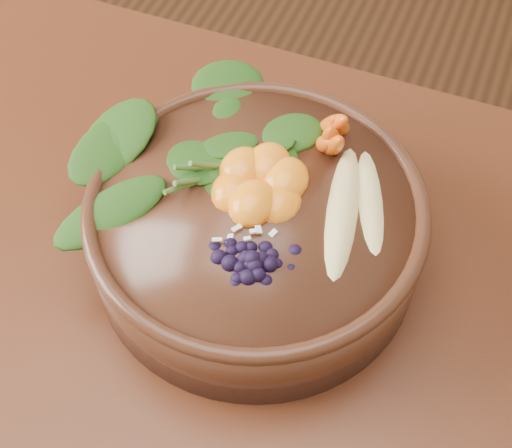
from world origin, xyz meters
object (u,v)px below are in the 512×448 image
Objects in this scene: stoneware_bowl at (256,230)px; banana_halves at (358,195)px; carrot_cluster at (324,106)px; dining_table at (21,353)px; mandarin_cluster at (260,174)px; kale_heap at (210,129)px; blueberry_pile at (254,249)px.

banana_halves is (0.09, 0.03, 0.06)m from stoneware_bowl.
carrot_cluster is at bearing 73.57° from stoneware_bowl.
dining_table is 5.09× the size of stoneware_bowl.
banana_halves is 0.09m from mandarin_cluster.
stoneware_bowl is 1.53× the size of kale_heap.
blueberry_pile is at bearing -141.51° from banana_halves.
kale_heap reaches higher than blueberry_pile.
kale_heap is at bearing -169.49° from carrot_cluster.
mandarin_cluster is 0.69× the size of blueberry_pile.
blueberry_pile is at bearing 21.39° from dining_table.
banana_halves reaches higher than stoneware_bowl.
mandarin_cluster is at bearing 100.92° from stoneware_bowl.
carrot_cluster reaches higher than mandarin_cluster.
mandarin_cluster is at bearing -24.53° from kale_heap.
kale_heap is 0.07m from mandarin_cluster.
kale_heap is at bearing 129.06° from blueberry_pile.
mandarin_cluster is (-0.09, -0.01, 0.00)m from banana_halves.
dining_table is at bearing -158.61° from blueberry_pile.
banana_halves is 1.84× the size of mandarin_cluster.
kale_heap is at bearing 144.13° from stoneware_bowl.
stoneware_bowl is 0.10m from kale_heap.
kale_heap is 0.11m from carrot_cluster.
carrot_cluster is (0.23, 0.25, 0.22)m from dining_table.
stoneware_bowl is 0.11m from banana_halves.
mandarin_cluster reaches higher than stoneware_bowl.
stoneware_bowl is at bearing -35.87° from kale_heap.
carrot_cluster is at bearing 46.57° from dining_table.
stoneware_bowl is (0.21, 0.15, 0.14)m from dining_table.
kale_heap is at bearing 155.47° from mandarin_cluster.
dining_table is 0.32m from blueberry_pile.
dining_table is 8.71× the size of banana_halves.
mandarin_cluster is at bearing -129.81° from carrot_cluster.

